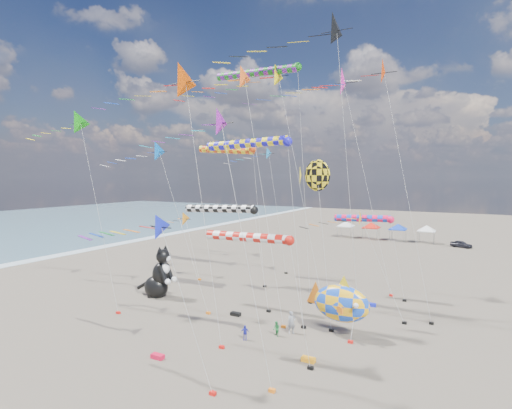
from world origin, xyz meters
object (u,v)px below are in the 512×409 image
object	(u,v)px
cat_inflatable	(158,271)
child_green	(276,329)
fish_inflatable	(341,303)
parked_car	(461,244)
child_blue	(245,333)
person_adult	(291,322)

from	to	relation	value
cat_inflatable	child_green	distance (m)	15.41
fish_inflatable	parked_car	bearing A→B (deg)	81.16
parked_car	fish_inflatable	bearing A→B (deg)	-167.26
cat_inflatable	child_blue	size ratio (longest dim) A/B	4.69
cat_inflatable	person_adult	bearing A→B (deg)	-11.22
fish_inflatable	parked_car	distance (m)	47.98
person_adult	child_blue	world-z (taller)	person_adult
child_green	parked_car	xyz separation A→B (m)	(11.64, 49.79, 0.01)
person_adult	parked_car	size ratio (longest dim) A/B	0.50
parked_car	child_green	bearing A→B (deg)	-171.58
fish_inflatable	person_adult	size ratio (longest dim) A/B	3.33
child_green	person_adult	bearing A→B (deg)	87.16
cat_inflatable	parked_car	size ratio (longest dim) A/B	1.52
cat_inflatable	fish_inflatable	bearing A→B (deg)	-5.67
cat_inflatable	child_blue	bearing A→B (deg)	-24.19
person_adult	cat_inflatable	bearing A→B (deg)	133.63
cat_inflatable	child_blue	xyz separation A→B (m)	(13.09, -5.17, -2.08)
cat_inflatable	person_adult	xyz separation A→B (m)	(15.66, -2.36, -1.77)
person_adult	child_blue	distance (m)	3.82
child_green	parked_car	distance (m)	51.13
child_blue	parked_car	distance (m)	53.25
fish_inflatable	parked_car	world-z (taller)	fish_inflatable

